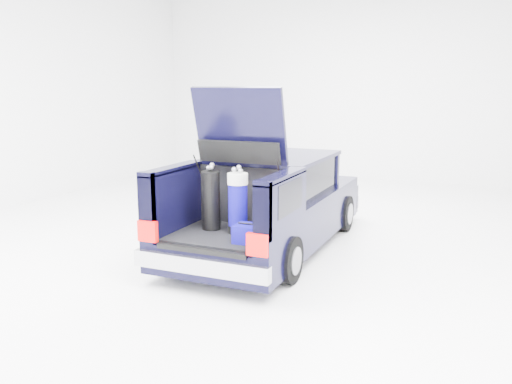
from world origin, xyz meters
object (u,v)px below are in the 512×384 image
at_px(red_suitcase, 269,209).
at_px(blue_duffel, 254,234).
at_px(black_golf_bag, 211,200).
at_px(blue_golf_bag, 238,203).
at_px(car, 272,204).

distance_m(red_suitcase, blue_duffel, 0.66).
distance_m(black_golf_bag, blue_golf_bag, 0.40).
bearing_deg(car, red_suitcase, -69.73).
relative_size(black_golf_bag, blue_duffel, 1.87).
xyz_separation_m(black_golf_bag, blue_golf_bag, (0.40, -0.02, 0.00)).
bearing_deg(blue_duffel, red_suitcase, 93.41).
bearing_deg(car, blue_duffel, -74.73).
relative_size(red_suitcase, blue_golf_bag, 0.69).
relative_size(red_suitcase, blue_duffel, 1.31).
bearing_deg(black_golf_bag, blue_golf_bag, -18.82).
distance_m(blue_golf_bag, blue_duffel, 0.58).
bearing_deg(blue_golf_bag, black_golf_bag, -161.70).
height_order(car, black_golf_bag, car).
xyz_separation_m(car, blue_duffel, (0.50, -1.83, 0.04)).
xyz_separation_m(black_golf_bag, blue_duffel, (0.78, -0.36, -0.29)).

